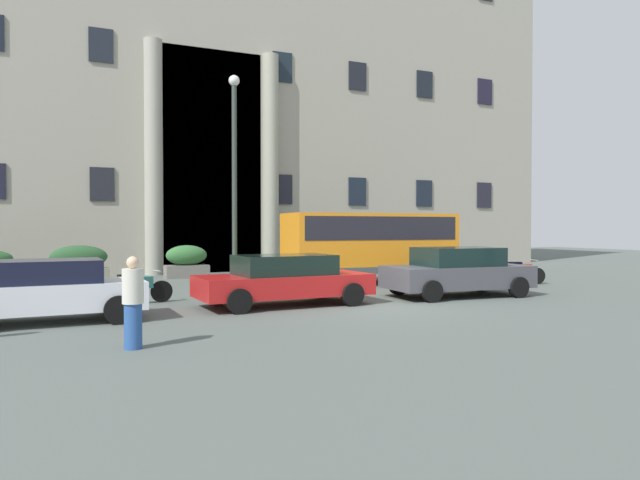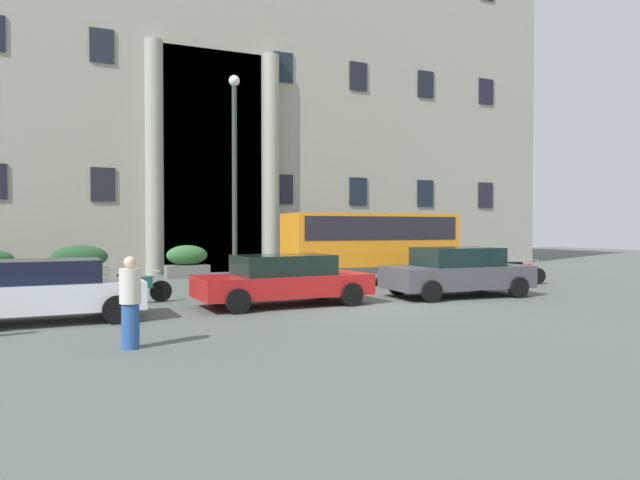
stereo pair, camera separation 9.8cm
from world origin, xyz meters
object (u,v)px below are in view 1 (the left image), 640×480
object	(u,v)px
orange_minibus	(370,242)
hedge_planter_west	(79,264)
white_taxi_kerbside	(48,290)
hedge_planter_east	(394,258)
bus_stop_sign	(442,238)
parked_coupe_end	(457,271)
motorcycle_far_end	(438,274)
hedge_planter_far_east	(304,257)
motorcycle_near_kerb	(133,287)
pedestrian_woman_with_bag	(133,303)
hedge_planter_entrance_right	(187,262)
parked_sedan_far	(284,279)
scooter_by_planter	(518,272)
lamppost_plaza_centre	(234,163)

from	to	relation	value
orange_minibus	hedge_planter_west	distance (m)	11.01
orange_minibus	white_taxi_kerbside	xyz separation A→B (m)	(-10.66, -4.80, -0.85)
hedge_planter_east	white_taxi_kerbside	distance (m)	18.09
hedge_planter_east	hedge_planter_west	bearing A→B (deg)	-178.06
bus_stop_sign	hedge_planter_east	size ratio (longest dim) A/B	1.34
orange_minibus	parked_coupe_end	size ratio (longest dim) A/B	1.43
white_taxi_kerbside	motorcycle_far_end	xyz separation A→B (m)	(12.18, 2.65, -0.25)
hedge_planter_far_east	motorcycle_near_kerb	xyz separation A→B (m)	(-7.92, -7.08, -0.30)
pedestrian_woman_with_bag	white_taxi_kerbside	bearing A→B (deg)	-165.92
bus_stop_sign	hedge_planter_entrance_right	world-z (taller)	bus_stop_sign
hedge_planter_east	motorcycle_far_end	bearing A→B (deg)	-110.43
parked_coupe_end	parked_sedan_far	world-z (taller)	parked_coupe_end
orange_minibus	bus_stop_sign	size ratio (longest dim) A/B	2.41
hedge_planter_west	hedge_planter_east	xyz separation A→B (m)	(14.15, 0.48, -0.07)
hedge_planter_west	white_taxi_kerbside	bearing A→B (deg)	-94.89
hedge_planter_entrance_right	hedge_planter_east	bearing A→B (deg)	0.56
hedge_planter_entrance_right	pedestrian_woman_with_bag	size ratio (longest dim) A/B	1.10
bus_stop_sign	parked_coupe_end	distance (m)	7.33
hedge_planter_entrance_right	motorcycle_near_kerb	world-z (taller)	hedge_planter_entrance_right
pedestrian_woman_with_bag	motorcycle_near_kerb	bearing A→B (deg)	166.88
hedge_planter_entrance_right	hedge_planter_east	xyz separation A→B (m)	(10.03, 0.10, -0.04)
motorcycle_near_kerb	scooter_by_planter	bearing A→B (deg)	-11.25
parked_sedan_far	pedestrian_woman_with_bag	bearing A→B (deg)	-138.92
parked_coupe_end	parked_sedan_far	xyz separation A→B (m)	(-5.48, 0.24, -0.05)
orange_minibus	motorcycle_near_kerb	world-z (taller)	orange_minibus
hedge_planter_east	scooter_by_planter	size ratio (longest dim) A/B	1.02
hedge_planter_west	hedge_planter_far_east	xyz separation A→B (m)	(9.10, -0.23, 0.08)
parked_sedan_far	bus_stop_sign	bearing A→B (deg)	29.69
hedge_planter_entrance_right	hedge_planter_far_east	distance (m)	5.02
hedge_planter_east	scooter_by_planter	xyz separation A→B (m)	(0.47, -7.84, -0.15)
orange_minibus	hedge_planter_west	size ratio (longest dim) A/B	2.98
hedge_planter_west	pedestrian_woman_with_bag	xyz separation A→B (m)	(0.56, -13.24, 0.12)
hedge_planter_entrance_right	hedge_planter_west	distance (m)	4.13
bus_stop_sign	motorcycle_far_end	distance (m)	4.86
hedge_planter_entrance_right	scooter_by_planter	distance (m)	13.05
parked_sedan_far	orange_minibus	bearing A→B (deg)	38.36
bus_stop_sign	hedge_planter_west	distance (m)	14.63
bus_stop_sign	hedge_planter_entrance_right	xyz separation A→B (m)	(-10.11, 3.66, -0.99)
hedge_planter_entrance_right	parked_sedan_far	size ratio (longest dim) A/B	0.37
white_taxi_kerbside	scooter_by_planter	xyz separation A→B (m)	(15.44, 2.31, -0.25)
hedge_planter_east	lamppost_plaza_centre	distance (m)	10.23
parked_coupe_end	bus_stop_sign	bearing A→B (deg)	60.59
motorcycle_far_end	lamppost_plaza_centre	size ratio (longest dim) A/B	0.25
hedge_planter_entrance_right	motorcycle_near_kerb	distance (m)	8.23
motorcycle_far_end	motorcycle_near_kerb	bearing A→B (deg)	-165.09
orange_minibus	motorcycle_near_kerb	xyz separation A→B (m)	(-8.65, -2.44, -1.10)
hedge_planter_west	hedge_planter_east	world-z (taller)	hedge_planter_west
motorcycle_near_kerb	lamppost_plaza_centre	distance (m)	7.27
hedge_planter_entrance_right	hedge_planter_west	size ratio (longest dim) A/B	0.82
bus_stop_sign	white_taxi_kerbside	distance (m)	16.38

